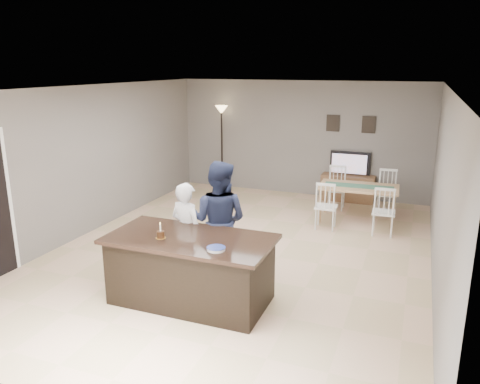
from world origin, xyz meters
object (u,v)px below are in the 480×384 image
at_px(kitchen_island, 191,269).
at_px(television, 350,164).
at_px(floor_lamp, 222,125).
at_px(tv_console, 348,188).
at_px(dining_table, 358,192).
at_px(man, 219,221).
at_px(woman, 187,232).
at_px(birthday_cake, 161,234).
at_px(plate_stack, 216,249).

relative_size(kitchen_island, television, 2.35).
bearing_deg(television, floor_lamp, 1.46).
xyz_separation_m(tv_console, dining_table, (0.40, -1.39, 0.29)).
bearing_deg(television, tv_console, 90.00).
relative_size(tv_console, floor_lamp, 0.58).
height_order(kitchen_island, man, man).
relative_size(woman, man, 0.83).
bearing_deg(birthday_cake, dining_table, 65.92).
relative_size(kitchen_island, woman, 1.47).
xyz_separation_m(woman, man, (0.40, 0.24, 0.15)).
bearing_deg(plate_stack, tv_console, 83.09).
distance_m(television, woman, 5.32).
bearing_deg(kitchen_island, man, 85.45).
bearing_deg(tv_console, television, 90.00).
distance_m(kitchen_island, woman, 0.70).
bearing_deg(birthday_cake, woman, 89.98).
height_order(man, plate_stack, man).
distance_m(woman, birthday_cake, 0.74).
bearing_deg(birthday_cake, tv_console, 75.00).
relative_size(birthday_cake, plate_stack, 0.90).
bearing_deg(woman, kitchen_island, 136.18).
bearing_deg(plate_stack, man, 111.92).
relative_size(kitchen_island, floor_lamp, 1.03).
relative_size(man, plate_stack, 7.69).
xyz_separation_m(kitchen_island, man, (0.06, 0.79, 0.42)).
height_order(television, man, man).
bearing_deg(woman, floor_lamp, -57.40).
bearing_deg(floor_lamp, birthday_cake, -74.29).
xyz_separation_m(dining_table, floor_lamp, (-3.55, 1.38, 1.02)).
bearing_deg(dining_table, woman, -120.26).
bearing_deg(birthday_cake, plate_stack, -8.03).
distance_m(television, plate_stack, 5.96).
bearing_deg(dining_table, kitchen_island, -113.14).
height_order(television, plate_stack, television).
height_order(television, woman, woman).
bearing_deg(tv_console, birthday_cake, -105.00).
bearing_deg(woman, television, -91.99).
relative_size(kitchen_island, man, 1.22).
bearing_deg(television, dining_table, 105.37).
bearing_deg(plate_stack, birthday_cake, 171.97).
xyz_separation_m(kitchen_island, plate_stack, (0.49, -0.28, 0.46)).
distance_m(birthday_cake, dining_table, 4.76).
distance_m(kitchen_island, dining_table, 4.48).
xyz_separation_m(man, dining_table, (1.54, 3.39, -0.28)).
bearing_deg(plate_stack, kitchen_island, 150.55).
bearing_deg(woman, man, -134.39).
bearing_deg(dining_table, man, -116.58).
bearing_deg(man, plate_stack, 111.30).
xyz_separation_m(plate_stack, floor_lamp, (-2.44, 5.84, 0.70)).
bearing_deg(floor_lamp, woman, -72.20).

